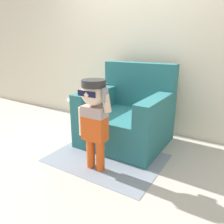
# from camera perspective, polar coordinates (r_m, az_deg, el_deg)

# --- Properties ---
(ground_plane) EXTENTS (10.00, 10.00, 0.00)m
(ground_plane) POSITION_cam_1_polar(r_m,az_deg,el_deg) (3.02, 0.82, -7.26)
(ground_plane) COLOR #ADA89E
(wall_back) EXTENTS (10.00, 0.05, 2.60)m
(wall_back) POSITION_cam_1_polar(r_m,az_deg,el_deg) (3.33, 7.08, 17.94)
(wall_back) COLOR beige
(wall_back) RESTS_ON ground_plane
(armchair) EXTENTS (1.01, 0.95, 1.02)m
(armchair) POSITION_cam_1_polar(r_m,az_deg,el_deg) (2.87, 4.09, -1.23)
(armchair) COLOR #286B70
(armchair) RESTS_ON ground_plane
(person_child) EXTENTS (0.39, 0.29, 0.94)m
(person_child) POSITION_cam_1_polar(r_m,az_deg,el_deg) (2.13, -4.68, 0.09)
(person_child) COLOR #E05119
(person_child) RESTS_ON ground_plane
(side_table) EXTENTS (0.33, 0.33, 0.46)m
(side_table) POSITION_cam_1_polar(r_m,az_deg,el_deg) (3.39, -8.74, 0.40)
(side_table) COLOR white
(side_table) RESTS_ON ground_plane
(rug) EXTENTS (1.25, 0.92, 0.01)m
(rug) POSITION_cam_1_polar(r_m,az_deg,el_deg) (2.57, -1.43, -11.86)
(rug) COLOR gray
(rug) RESTS_ON ground_plane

